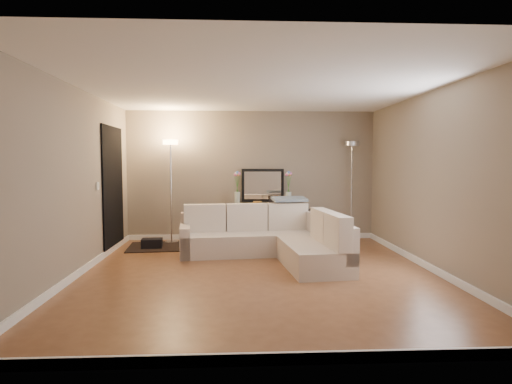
{
  "coord_description": "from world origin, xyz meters",
  "views": [
    {
      "loc": [
        -0.34,
        -5.94,
        1.57
      ],
      "look_at": [
        0.0,
        0.8,
        1.1
      ],
      "focal_mm": 30.0,
      "sensor_mm": 36.0,
      "label": 1
    }
  ],
  "objects_px": {
    "sectional_sofa": "(273,239)",
    "console_table": "(259,220)",
    "floor_lamp_lit": "(171,170)",
    "floor_lamp_unlit": "(352,171)"
  },
  "relations": [
    {
      "from": "sectional_sofa",
      "to": "console_table",
      "type": "bearing_deg",
      "value": 95.17
    },
    {
      "from": "console_table",
      "to": "floor_lamp_lit",
      "type": "height_order",
      "value": "floor_lamp_lit"
    },
    {
      "from": "sectional_sofa",
      "to": "floor_lamp_lit",
      "type": "height_order",
      "value": "floor_lamp_lit"
    },
    {
      "from": "sectional_sofa",
      "to": "floor_lamp_unlit",
      "type": "xyz_separation_m",
      "value": [
        1.72,
        1.5,
        1.09
      ]
    },
    {
      "from": "sectional_sofa",
      "to": "floor_lamp_unlit",
      "type": "relative_size",
      "value": 1.32
    },
    {
      "from": "floor_lamp_unlit",
      "to": "sectional_sofa",
      "type": "bearing_deg",
      "value": -138.87
    },
    {
      "from": "console_table",
      "to": "floor_lamp_unlit",
      "type": "xyz_separation_m",
      "value": [
        1.86,
        0.04,
        0.98
      ]
    },
    {
      "from": "floor_lamp_unlit",
      "to": "console_table",
      "type": "bearing_deg",
      "value": -178.84
    },
    {
      "from": "console_table",
      "to": "sectional_sofa",
      "type": "bearing_deg",
      "value": -84.83
    },
    {
      "from": "sectional_sofa",
      "to": "floor_lamp_lit",
      "type": "xyz_separation_m",
      "value": [
        -1.85,
        1.36,
        1.1
      ]
    }
  ]
}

